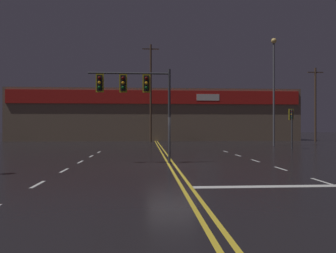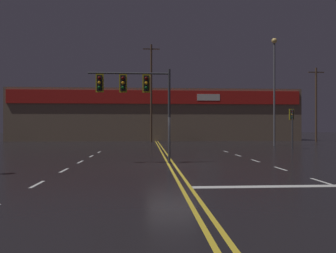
% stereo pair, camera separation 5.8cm
% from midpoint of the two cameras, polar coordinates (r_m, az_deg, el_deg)
% --- Properties ---
extents(ground_plane, '(200.00, 200.00, 0.00)m').
position_cam_midpoint_polar(ground_plane, '(17.04, 0.74, -6.72)').
color(ground_plane, black).
extents(road_markings, '(14.94, 60.00, 0.01)m').
position_cam_midpoint_polar(road_markings, '(15.96, 4.52, -7.16)').
color(road_markings, gold).
rests_on(road_markings, ground).
extents(traffic_signal_median, '(4.43, 0.36, 5.12)m').
position_cam_midpoint_polar(traffic_signal_median, '(17.83, -5.90, 6.43)').
color(traffic_signal_median, '#38383D').
rests_on(traffic_signal_median, ground).
extents(traffic_signal_corner_northeast, '(0.42, 0.36, 3.59)m').
position_cam_midpoint_polar(traffic_signal_corner_northeast, '(31.24, 20.82, 1.15)').
color(traffic_signal_corner_northeast, '#38383D').
rests_on(traffic_signal_corner_northeast, ground).
extents(streetlight_near_left, '(0.56, 0.56, 11.30)m').
position_cam_midpoint_polar(streetlight_near_left, '(36.39, 18.07, 7.92)').
color(streetlight_near_left, '#59595E').
rests_on(streetlight_near_left, ground).
extents(building_backdrop, '(41.25, 10.23, 7.40)m').
position_cam_midpoint_polar(building_backdrop, '(50.24, -2.13, 1.90)').
color(building_backdrop, '#7A6651').
rests_on(building_backdrop, ground).
extents(utility_pole_row, '(46.47, 0.26, 12.88)m').
position_cam_midpoint_polar(utility_pole_row, '(43.41, -2.73, 4.96)').
color(utility_pole_row, '#4C3828').
rests_on(utility_pole_row, ground).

